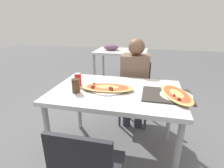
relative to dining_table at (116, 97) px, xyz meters
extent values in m
plane|color=#59595B|center=(0.00, 0.00, -0.66)|extent=(14.00, 14.00, 0.00)
cube|color=silver|center=(0.00, 0.00, 0.05)|extent=(1.23, 0.81, 0.04)
cylinder|color=#99999E|center=(-0.56, -0.35, -0.31)|extent=(0.05, 0.05, 0.70)
cylinder|color=#99999E|center=(0.56, -0.35, -0.31)|extent=(0.05, 0.05, 0.70)
cylinder|color=#99999E|center=(-0.56, 0.35, -0.31)|extent=(0.05, 0.05, 0.70)
cylinder|color=#99999E|center=(0.56, 0.35, -0.31)|extent=(0.05, 0.05, 0.70)
cube|color=black|center=(0.12, 0.67, -0.24)|extent=(0.40, 0.40, 0.04)
cube|color=black|center=(0.12, 0.85, -0.03)|extent=(0.38, 0.03, 0.38)
cylinder|color=#38383D|center=(0.29, 0.50, -0.46)|extent=(0.03, 0.03, 0.40)
cylinder|color=#38383D|center=(-0.05, 0.50, -0.46)|extent=(0.03, 0.03, 0.40)
cylinder|color=#38383D|center=(0.29, 0.84, -0.46)|extent=(0.03, 0.03, 0.40)
cylinder|color=#38383D|center=(-0.05, 0.84, -0.46)|extent=(0.03, 0.03, 0.40)
cube|color=black|center=(-0.03, -0.85, -0.03)|extent=(0.38, 0.03, 0.38)
cylinder|color=#2D2D38|center=(0.20, 0.53, -0.44)|extent=(0.10, 0.10, 0.44)
cylinder|color=#2D2D38|center=(0.04, 0.53, -0.44)|extent=(0.10, 0.10, 0.44)
cube|color=brown|center=(0.12, 0.64, 0.04)|extent=(0.35, 0.26, 0.52)
sphere|color=brown|center=(0.12, 0.64, 0.40)|extent=(0.20, 0.20, 0.20)
cylinder|color=white|center=(-0.08, -0.02, 0.08)|extent=(0.29, 0.29, 0.01)
ellipsoid|color=tan|center=(-0.08, -0.02, 0.10)|extent=(0.52, 0.27, 0.02)
ellipsoid|color=#C14C28|center=(-0.08, -0.02, 0.10)|extent=(0.42, 0.22, 0.01)
sphere|color=maroon|center=(-0.21, -0.07, 0.12)|extent=(0.04, 0.04, 0.04)
sphere|color=maroon|center=(-0.23, 0.03, 0.11)|extent=(0.02, 0.02, 0.02)
sphere|color=#335928|center=(-0.04, -0.04, 0.11)|extent=(0.02, 0.02, 0.02)
sphere|color=maroon|center=(-0.03, -0.08, 0.11)|extent=(0.03, 0.03, 0.03)
sphere|color=maroon|center=(-0.04, -0.06, 0.12)|extent=(0.04, 0.04, 0.04)
cylinder|color=red|center=(-0.41, 0.04, 0.14)|extent=(0.07, 0.07, 0.12)
cylinder|color=silver|center=(-0.41, 0.04, 0.20)|extent=(0.06, 0.06, 0.00)
cylinder|color=#4C2D19|center=(-0.35, -0.13, 0.14)|extent=(0.07, 0.07, 0.13)
cube|color=#332D28|center=(0.47, -0.03, 0.08)|extent=(0.43, 0.34, 0.01)
cylinder|color=white|center=(0.54, -0.03, 0.08)|extent=(0.28, 0.28, 0.01)
ellipsoid|color=tan|center=(0.54, -0.03, 0.10)|extent=(0.35, 0.51, 0.02)
ellipsoid|color=#C14C28|center=(0.54, -0.03, 0.10)|extent=(0.28, 0.42, 0.01)
sphere|color=maroon|center=(0.55, -0.17, 0.11)|extent=(0.03, 0.03, 0.03)
sphere|color=maroon|center=(0.52, -0.10, 0.11)|extent=(0.02, 0.02, 0.02)
cube|color=silver|center=(-0.34, 2.19, 0.05)|extent=(1.10, 0.80, 0.04)
ellipsoid|color=#724C6B|center=(-0.56, 2.19, 0.13)|extent=(0.32, 0.24, 0.12)
cylinder|color=#99999E|center=(-0.84, 1.84, -0.31)|extent=(0.05, 0.05, 0.70)
cylinder|color=#99999E|center=(0.16, 1.84, -0.31)|extent=(0.05, 0.05, 0.70)
cylinder|color=#99999E|center=(-0.84, 2.54, -0.31)|extent=(0.05, 0.05, 0.70)
cylinder|color=#99999E|center=(0.16, 2.54, -0.31)|extent=(0.05, 0.05, 0.70)
camera|label=1|loc=(0.30, -1.52, 0.72)|focal=28.00mm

